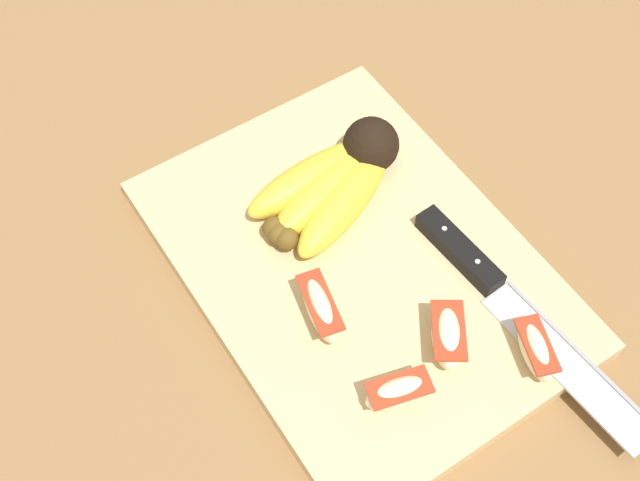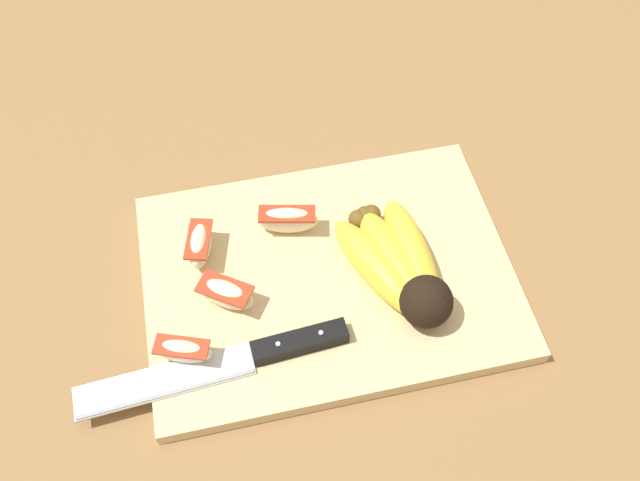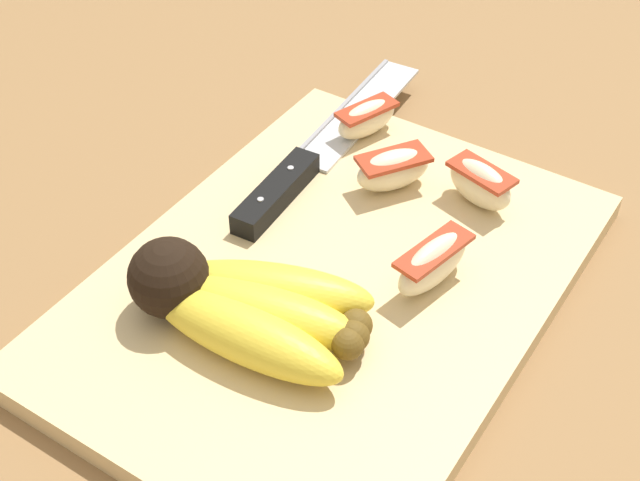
{
  "view_description": "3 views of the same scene",
  "coord_description": "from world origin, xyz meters",
  "px_view_note": "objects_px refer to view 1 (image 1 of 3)",
  "views": [
    {
      "loc": [
        -0.31,
        0.24,
        0.68
      ],
      "look_at": [
        0.02,
        0.02,
        0.05
      ],
      "focal_mm": 46.19,
      "sensor_mm": 36.0,
      "label": 1
    },
    {
      "loc": [
        -0.09,
        -0.37,
        0.65
      ],
      "look_at": [
        -0.0,
        0.02,
        0.05
      ],
      "focal_mm": 37.28,
      "sensor_mm": 36.0,
      "label": 2
    },
    {
      "loc": [
        0.39,
        0.24,
        0.47
      ],
      "look_at": [
        -0.01,
        -0.02,
        0.04
      ],
      "focal_mm": 50.38,
      "sensor_mm": 36.0,
      "label": 3
    }
  ],
  "objects_px": {
    "banana_bunch": "(335,182)",
    "chefs_knife": "(495,288)",
    "apple_wedge_near": "(535,350)",
    "apple_wedge_far": "(399,393)",
    "apple_wedge_extra": "(320,308)",
    "apple_wedge_middle": "(447,335)"
  },
  "relations": [
    {
      "from": "banana_bunch",
      "to": "chefs_knife",
      "type": "relative_size",
      "value": 0.6
    },
    {
      "from": "banana_bunch",
      "to": "apple_wedge_near",
      "type": "distance_m",
      "value": 0.24
    },
    {
      "from": "apple_wedge_far",
      "to": "apple_wedge_extra",
      "type": "height_order",
      "value": "apple_wedge_extra"
    },
    {
      "from": "banana_bunch",
      "to": "apple_wedge_extra",
      "type": "height_order",
      "value": "banana_bunch"
    },
    {
      "from": "chefs_knife",
      "to": "apple_wedge_near",
      "type": "height_order",
      "value": "apple_wedge_near"
    },
    {
      "from": "apple_wedge_near",
      "to": "banana_bunch",
      "type": "bearing_deg",
      "value": 10.74
    },
    {
      "from": "chefs_knife",
      "to": "apple_wedge_extra",
      "type": "bearing_deg",
      "value": 66.86
    },
    {
      "from": "apple_wedge_near",
      "to": "apple_wedge_extra",
      "type": "xyz_separation_m",
      "value": [
        0.13,
        0.13,
        0.0
      ]
    },
    {
      "from": "apple_wedge_middle",
      "to": "apple_wedge_far",
      "type": "height_order",
      "value": "apple_wedge_far"
    },
    {
      "from": "chefs_knife",
      "to": "banana_bunch",
      "type": "bearing_deg",
      "value": 19.83
    },
    {
      "from": "apple_wedge_near",
      "to": "apple_wedge_middle",
      "type": "xyz_separation_m",
      "value": [
        0.05,
        0.05,
        0.0
      ]
    },
    {
      "from": "banana_bunch",
      "to": "apple_wedge_far",
      "type": "relative_size",
      "value": 2.71
    },
    {
      "from": "chefs_knife",
      "to": "apple_wedge_far",
      "type": "bearing_deg",
      "value": 105.09
    },
    {
      "from": "banana_bunch",
      "to": "apple_wedge_near",
      "type": "bearing_deg",
      "value": -169.26
    },
    {
      "from": "banana_bunch",
      "to": "apple_wedge_middle",
      "type": "height_order",
      "value": "banana_bunch"
    },
    {
      "from": "banana_bunch",
      "to": "apple_wedge_middle",
      "type": "distance_m",
      "value": 0.19
    },
    {
      "from": "banana_bunch",
      "to": "apple_wedge_near",
      "type": "relative_size",
      "value": 2.67
    },
    {
      "from": "apple_wedge_near",
      "to": "apple_wedge_extra",
      "type": "distance_m",
      "value": 0.19
    },
    {
      "from": "chefs_knife",
      "to": "apple_wedge_extra",
      "type": "distance_m",
      "value": 0.16
    },
    {
      "from": "banana_bunch",
      "to": "apple_wedge_near",
      "type": "xyz_separation_m",
      "value": [
        -0.24,
        -0.05,
        -0.0
      ]
    },
    {
      "from": "apple_wedge_far",
      "to": "apple_wedge_extra",
      "type": "distance_m",
      "value": 0.1
    },
    {
      "from": "apple_wedge_far",
      "to": "apple_wedge_extra",
      "type": "relative_size",
      "value": 0.86
    }
  ]
}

